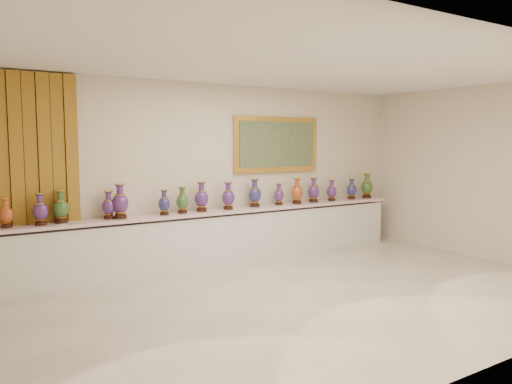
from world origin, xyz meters
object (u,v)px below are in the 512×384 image
at_px(vase_0, 6,214).
at_px(counter, 220,237).
at_px(vase_2, 61,208).
at_px(vase_1, 40,211).

bearing_deg(vase_0, counter, 0.45).
height_order(vase_0, vase_2, vase_2).
distance_m(counter, vase_2, 2.60).
distance_m(vase_0, vase_1, 0.42).
xyz_separation_m(counter, vase_1, (-2.79, -0.06, 0.66)).
distance_m(vase_0, vase_2, 0.69).
xyz_separation_m(vase_1, vase_2, (0.28, 0.06, 0.01)).
height_order(vase_1, vase_2, vase_2).
relative_size(counter, vase_2, 15.76).
relative_size(vase_0, vase_2, 0.85).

